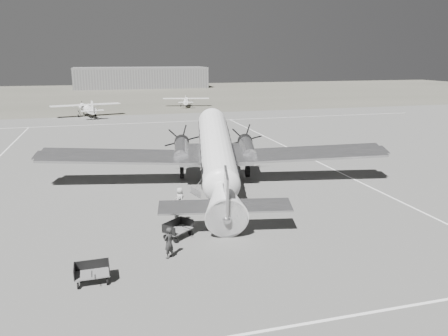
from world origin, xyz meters
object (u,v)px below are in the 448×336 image
(hangar_main, at_px, (141,78))
(baggage_cart_near, at_px, (178,230))
(light_plane_right, at_px, (186,102))
(passenger, at_px, (180,199))
(ramp_agent, at_px, (179,210))
(dc3_airliner, at_px, (217,156))
(light_plane_left, at_px, (87,110))
(baggage_cart_far, at_px, (92,273))
(ground_crew, at_px, (169,243))

(hangar_main, xyz_separation_m, baggage_cart_near, (-8.97, -124.66, -2.83))
(light_plane_right, height_order, passenger, light_plane_right)
(baggage_cart_near, height_order, ramp_agent, ramp_agent)
(hangar_main, distance_m, light_plane_right, 59.45)
(dc3_airliner, height_order, passenger, dc3_airliner)
(dc3_airliner, relative_size, light_plane_left, 2.42)
(passenger, bearing_deg, baggage_cart_far, 132.04)
(passenger, bearing_deg, light_plane_right, -26.26)
(hangar_main, xyz_separation_m, dc3_airliner, (-4.62, -116.51, -0.66))
(hangar_main, relative_size, ramp_agent, 24.95)
(baggage_cart_near, distance_m, passenger, 4.53)
(light_plane_right, distance_m, baggage_cart_near, 66.61)
(light_plane_right, xyz_separation_m, ramp_agent, (-12.34, -63.31, -0.14))
(light_plane_left, xyz_separation_m, ramp_agent, (6.66, -52.30, -0.35))
(baggage_cart_near, xyz_separation_m, passenger, (0.88, 4.44, 0.30))
(light_plane_right, height_order, ramp_agent, light_plane_right)
(hangar_main, bearing_deg, light_plane_left, -102.22)
(dc3_airliner, bearing_deg, passenger, -121.87)
(light_plane_right, height_order, ground_crew, light_plane_right)
(dc3_airliner, bearing_deg, light_plane_left, 114.13)
(baggage_cart_near, bearing_deg, ground_crew, -148.59)
(passenger, bearing_deg, baggage_cart_near, 153.55)
(baggage_cart_far, bearing_deg, ramp_agent, 49.09)
(baggage_cart_far, distance_m, passenger, 10.00)
(light_plane_left, relative_size, ground_crew, 7.09)
(hangar_main, relative_size, light_plane_left, 3.66)
(baggage_cart_near, distance_m, ground_crew, 2.56)
(light_plane_left, bearing_deg, light_plane_right, 16.69)
(ramp_agent, bearing_deg, light_plane_right, 8.46)
(light_plane_left, height_order, light_plane_right, light_plane_left)
(dc3_airliner, height_order, baggage_cart_far, dc3_airliner)
(ground_crew, distance_m, ramp_agent, 4.64)
(dc3_airliner, distance_m, baggage_cart_far, 15.18)
(dc3_airliner, xyz_separation_m, ramp_agent, (-3.94, -6.08, -1.80))
(light_plane_right, distance_m, ground_crew, 69.12)
(ramp_agent, bearing_deg, baggage_cart_far, 160.24)
(ground_crew, height_order, passenger, ground_crew)
(hangar_main, xyz_separation_m, passenger, (-8.09, -120.22, -2.53))
(light_plane_right, relative_size, baggage_cart_near, 5.68)
(light_plane_right, distance_m, passenger, 62.08)
(light_plane_left, xyz_separation_m, baggage_cart_near, (6.25, -54.37, -0.72))
(hangar_main, distance_m, passenger, 120.52)
(light_plane_right, relative_size, ground_crew, 5.82)
(baggage_cart_near, relative_size, baggage_cart_far, 1.03)
(baggage_cart_far, relative_size, passenger, 1.05)
(hangar_main, distance_m, light_plane_left, 71.95)
(hangar_main, bearing_deg, ramp_agent, -93.99)
(light_plane_left, distance_m, baggage_cart_far, 58.37)
(hangar_main, relative_size, light_plane_right, 4.46)
(hangar_main, xyz_separation_m, baggage_cart_far, (-13.50, -128.63, -2.85))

